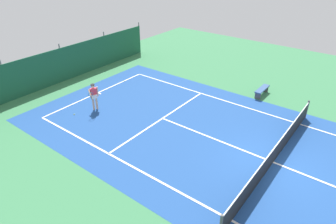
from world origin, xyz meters
The scene contains 8 objects.
ground_plane centered at (0.00, 0.00, 0.00)m, with size 36.00×36.00×0.00m, color #387A4C.
court_surface centered at (0.00, 0.00, 0.00)m, with size 11.02×26.60×0.01m.
tennis_net centered at (0.00, 0.00, 0.51)m, with size 10.12×0.10×1.10m.
back_fence centered at (0.00, 15.89, 0.67)m, with size 16.30×0.98×2.70m.
tennis_player centered at (-1.58, 10.25, 0.96)m, with size 0.85×0.65×1.64m.
tennis_ball_near_player centered at (-2.78, 10.75, 0.03)m, with size 0.07×0.07×0.07m, color #CCDB33.
tennis_ball_midcourt centered at (2.46, 11.90, 0.03)m, with size 0.07×0.07×0.07m, color #CCDB33.
courtside_bench centered at (6.31, 3.11, 0.37)m, with size 1.60×0.40×0.49m.
Camera 1 is at (-11.30, -2.63, 8.62)m, focal length 31.68 mm.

